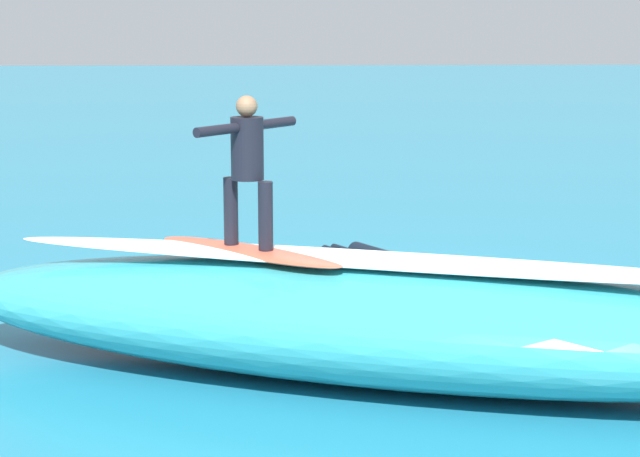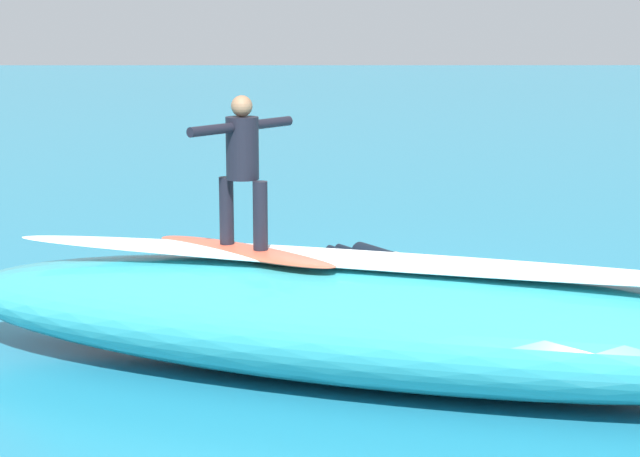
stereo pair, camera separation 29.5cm
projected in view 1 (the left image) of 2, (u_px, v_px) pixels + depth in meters
ground_plane at (379, 309)px, 13.08m from camera, size 120.00×120.00×0.00m
wave_crest at (387, 322)px, 10.51m from camera, size 9.28×4.72×1.12m
wave_foam_lip at (388, 261)px, 10.39m from camera, size 7.57×2.99×0.08m
surfboard_riding at (249, 252)px, 10.76m from camera, size 2.06×1.79×0.09m
surfer_riding at (247, 160)px, 10.58m from camera, size 0.94×1.14×1.47m
surfboard_paddling at (371, 269)px, 14.98m from camera, size 1.62×2.10×0.08m
surfer_paddling at (366, 255)px, 15.04m from camera, size 1.01×1.42×0.28m
foam_patch_near at (347, 273)px, 14.56m from camera, size 0.65×0.72×0.14m
foam_patch_mid at (421, 327)px, 12.16m from camera, size 1.28×1.28×0.11m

